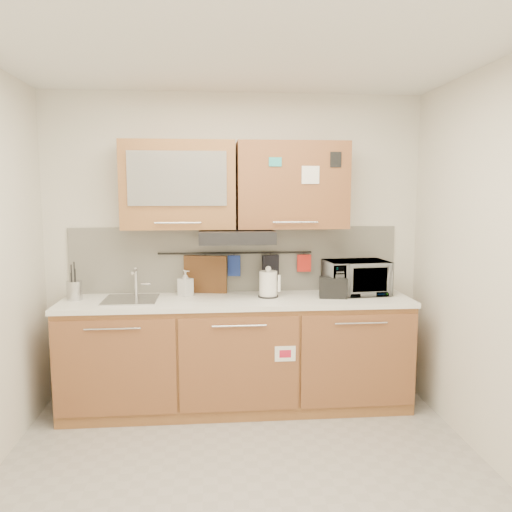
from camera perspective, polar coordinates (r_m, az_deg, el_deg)
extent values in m
plane|color=#9E9993|center=(3.30, -0.96, -25.27)|extent=(3.20, 3.20, 0.00)
plane|color=white|center=(2.90, -1.08, 23.82)|extent=(3.20, 3.20, 0.00)
plane|color=silver|center=(4.30, -2.39, 0.96)|extent=(3.20, 0.00, 3.20)
cube|color=#AA723C|center=(4.20, -2.14, -11.25)|extent=(2.80, 0.60, 0.88)
cube|color=black|center=(4.34, -2.11, -16.14)|extent=(2.80, 0.54, 0.10)
cube|color=brown|center=(3.96, -15.85, -12.24)|extent=(0.91, 0.02, 0.74)
cylinder|color=silver|center=(3.84, -16.09, -8.00)|extent=(0.41, 0.01, 0.01)
cube|color=brown|center=(3.89, -1.91, -12.30)|extent=(0.91, 0.02, 0.74)
cylinder|color=silver|center=(3.77, -1.91, -7.99)|extent=(0.41, 0.01, 0.01)
cube|color=brown|center=(4.05, 11.70, -11.67)|extent=(0.91, 0.02, 0.74)
cylinder|color=silver|center=(3.93, 11.92, -7.52)|extent=(0.41, 0.01, 0.01)
cube|color=white|center=(4.06, -2.16, -5.14)|extent=(2.82, 0.62, 0.04)
cube|color=silver|center=(4.30, -2.38, -0.38)|extent=(2.80, 0.02, 0.56)
cube|color=#AA723C|center=(4.11, -8.81, 7.99)|extent=(0.90, 0.35, 0.70)
cube|color=silver|center=(3.92, -9.00, 8.75)|extent=(0.76, 0.02, 0.42)
cube|color=brown|center=(4.15, 4.10, 8.05)|extent=(0.90, 0.35, 0.70)
cube|color=white|center=(3.99, 6.25, 9.20)|extent=(0.14, 0.00, 0.14)
cube|color=black|center=(4.04, -2.24, 2.26)|extent=(0.60, 0.46, 0.10)
cube|color=silver|center=(4.12, -14.11, -4.98)|extent=(0.42, 0.40, 0.03)
cylinder|color=silver|center=(4.25, -13.56, -2.87)|extent=(0.03, 0.03, 0.24)
cylinder|color=silver|center=(4.15, -13.77, -1.71)|extent=(0.02, 0.18, 0.02)
cylinder|color=black|center=(4.26, -2.36, 0.35)|extent=(1.30, 0.02, 0.02)
cylinder|color=#BCBCC1|center=(4.24, -20.03, -3.72)|extent=(0.15, 0.15, 0.15)
cylinder|color=black|center=(4.25, -20.30, -2.82)|extent=(0.01, 0.01, 0.28)
cylinder|color=black|center=(4.21, -19.92, -3.09)|extent=(0.01, 0.01, 0.25)
cylinder|color=black|center=(4.25, -20.01, -2.66)|extent=(0.01, 0.01, 0.30)
cylinder|color=black|center=(4.22, -20.33, -3.30)|extent=(0.01, 0.01, 0.22)
cylinder|color=white|center=(4.09, 1.40, -3.23)|extent=(0.18, 0.18, 0.21)
sphere|color=white|center=(4.07, 1.41, -1.48)|extent=(0.05, 0.05, 0.05)
cube|color=white|center=(4.08, 2.68, -3.15)|extent=(0.03, 0.03, 0.14)
cylinder|color=black|center=(4.11, 1.40, -4.59)|extent=(0.17, 0.17, 0.01)
cube|color=black|center=(4.12, 8.80, -3.57)|extent=(0.24, 0.17, 0.17)
cube|color=black|center=(4.10, 8.26, -2.52)|extent=(0.08, 0.11, 0.01)
cube|color=black|center=(4.11, 9.37, -2.53)|extent=(0.08, 0.11, 0.01)
imported|color=#999999|center=(4.29, 11.37, -2.42)|extent=(0.54, 0.40, 0.28)
imported|color=#999999|center=(4.18, -8.07, -3.07)|extent=(0.14, 0.14, 0.21)
cube|color=brown|center=(4.28, -5.80, -3.00)|extent=(0.37, 0.10, 0.45)
cube|color=navy|center=(4.26, -2.51, -1.12)|extent=(0.11, 0.04, 0.18)
cube|color=black|center=(4.28, 1.66, -1.38)|extent=(0.15, 0.08, 0.22)
cube|color=red|center=(4.32, 5.51, -0.82)|extent=(0.12, 0.02, 0.15)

